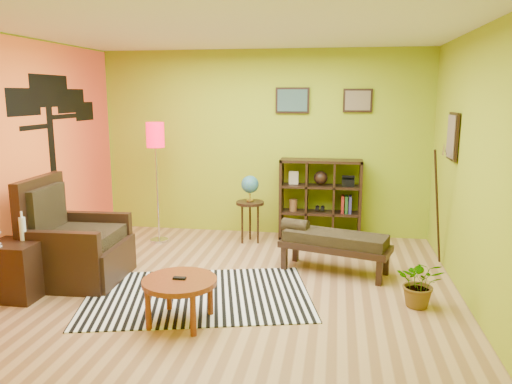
% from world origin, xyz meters
% --- Properties ---
extents(ground, '(5.00, 5.00, 0.00)m').
position_xyz_m(ground, '(0.00, 0.00, 0.00)').
color(ground, tan).
rests_on(ground, ground).
extents(room_shell, '(5.04, 4.54, 2.82)m').
position_xyz_m(room_shell, '(-0.09, 0.01, 1.80)').
color(room_shell, '#97AF1D').
rests_on(room_shell, ground).
extents(zebra_rug, '(2.70, 2.08, 0.01)m').
position_xyz_m(zebra_rug, '(-0.31, -0.38, 0.01)').
color(zebra_rug, white).
rests_on(zebra_rug, ground).
extents(coffee_table, '(0.70, 0.70, 0.45)m').
position_xyz_m(coffee_table, '(-0.30, -1.02, 0.37)').
color(coffee_table, maroon).
rests_on(coffee_table, ground).
extents(armchair, '(1.04, 1.05, 1.21)m').
position_xyz_m(armchair, '(-1.87, -0.13, 0.37)').
color(armchair, black).
rests_on(armchair, ground).
extents(side_cabinet, '(0.52, 0.47, 0.92)m').
position_xyz_m(side_cabinet, '(-2.20, -0.72, 0.31)').
color(side_cabinet, black).
rests_on(side_cabinet, ground).
extents(floor_lamp, '(0.26, 0.26, 1.75)m').
position_xyz_m(floor_lamp, '(-1.44, 1.51, 1.42)').
color(floor_lamp, silver).
rests_on(floor_lamp, ground).
extents(globe_table, '(0.41, 0.41, 0.99)m').
position_xyz_m(globe_table, '(-0.10, 1.69, 0.75)').
color(globe_table, black).
rests_on(globe_table, ground).
extents(cube_shelf, '(1.20, 0.35, 1.20)m').
position_xyz_m(cube_shelf, '(0.91, 2.03, 0.60)').
color(cube_shelf, black).
rests_on(cube_shelf, ground).
extents(bench, '(1.40, 0.83, 0.61)m').
position_xyz_m(bench, '(1.10, 0.61, 0.39)').
color(bench, black).
rests_on(bench, ground).
extents(potted_plant, '(0.54, 0.58, 0.40)m').
position_xyz_m(potted_plant, '(2.00, -0.28, 0.20)').
color(potted_plant, '#26661E').
rests_on(potted_plant, ground).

